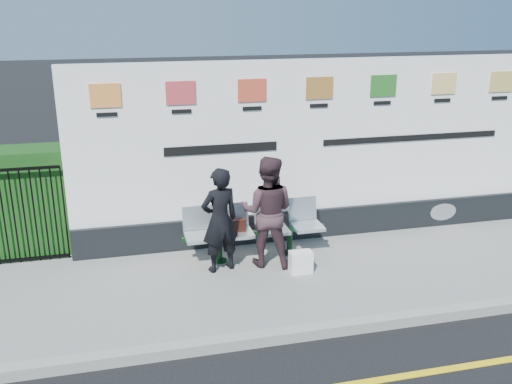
# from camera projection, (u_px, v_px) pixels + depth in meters

# --- Properties ---
(ground) EXTENTS (80.00, 80.00, 0.00)m
(ground) POSITION_uv_depth(u_px,v_px,m) (383.00, 380.00, 6.29)
(ground) COLOR black
(pavement) EXTENTS (14.00, 3.00, 0.12)m
(pavement) POSITION_uv_depth(u_px,v_px,m) (310.00, 275.00, 8.58)
(pavement) COLOR gray
(pavement) RESTS_ON ground
(kerb) EXTENTS (14.00, 0.18, 0.14)m
(kerb) POSITION_uv_depth(u_px,v_px,m) (349.00, 327.00, 7.19)
(kerb) COLOR gray
(kerb) RESTS_ON ground
(yellow_line) EXTENTS (14.00, 0.10, 0.01)m
(yellow_line) POSITION_uv_depth(u_px,v_px,m) (383.00, 379.00, 6.29)
(yellow_line) COLOR yellow
(yellow_line) RESTS_ON ground
(billboard) EXTENTS (8.00, 0.30, 3.00)m
(billboard) POSITION_uv_depth(u_px,v_px,m) (315.00, 163.00, 9.50)
(billboard) COLOR black
(billboard) RESTS_ON pavement
(bench) EXTENTS (2.20, 0.60, 0.47)m
(bench) POSITION_uv_depth(u_px,v_px,m) (255.00, 243.00, 8.97)
(bench) COLOR silver
(bench) RESTS_ON pavement
(woman_left) EXTENTS (0.67, 0.53, 1.60)m
(woman_left) POSITION_uv_depth(u_px,v_px,m) (220.00, 220.00, 8.37)
(woman_left) COLOR black
(woman_left) RESTS_ON pavement
(woman_right) EXTENTS (1.02, 0.91, 1.71)m
(woman_right) POSITION_uv_depth(u_px,v_px,m) (267.00, 211.00, 8.55)
(woman_right) COLOR #3B272D
(woman_right) RESTS_ON pavement
(handbag_brown) EXTENTS (0.26, 0.13, 0.20)m
(handbag_brown) POSITION_uv_depth(u_px,v_px,m) (237.00, 225.00, 8.79)
(handbag_brown) COLOR black
(handbag_brown) RESTS_ON bench
(carrier_bag_white) EXTENTS (0.33, 0.20, 0.33)m
(carrier_bag_white) POSITION_uv_depth(u_px,v_px,m) (301.00, 262.00, 8.48)
(carrier_bag_white) COLOR white
(carrier_bag_white) RESTS_ON pavement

